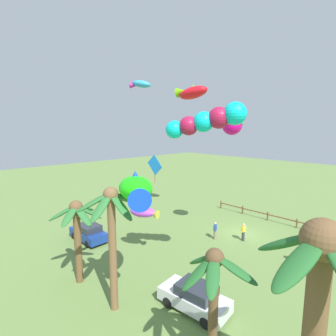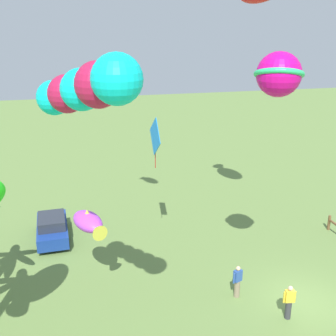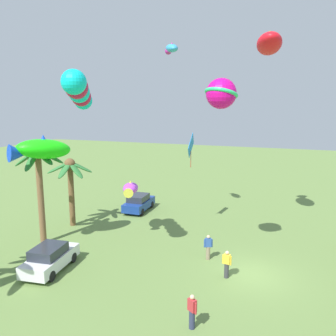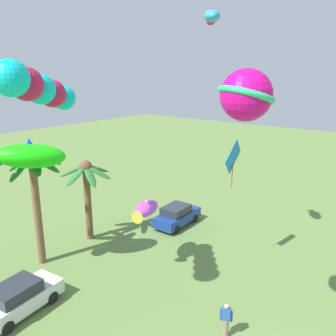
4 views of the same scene
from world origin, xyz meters
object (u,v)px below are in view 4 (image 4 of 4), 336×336
at_px(parked_car_0, 177,215).
at_px(parked_car_1, 19,298).
at_px(kite_fish_0, 26,156).
at_px(kite_fish_5, 212,16).
at_px(kite_diamond_6, 233,157).
at_px(palm_tree_2, 87,182).
at_px(kite_tube_4, 37,88).
at_px(kite_fish_1, 146,209).
at_px(palm_tree_3, 34,180).
at_px(spectator_0, 226,320).
at_px(kite_ball_3, 246,95).

distance_m(parked_car_0, parked_car_1, 12.24).
relative_size(kite_fish_0, kite_fish_5, 2.15).
bearing_deg(kite_diamond_6, palm_tree_2, 107.23).
xyz_separation_m(parked_car_0, kite_tube_4, (-11.40, -1.86, 9.55)).
height_order(kite_fish_0, kite_fish_1, kite_fish_0).
height_order(parked_car_1, kite_fish_0, kite_fish_0).
bearing_deg(palm_tree_3, kite_fish_1, -54.64).
height_order(kite_fish_0, kite_tube_4, kite_tube_4).
xyz_separation_m(spectator_0, kite_diamond_6, (5.11, 2.69, 5.67)).
xyz_separation_m(spectator_0, kite_fish_0, (-2.29, 10.46, 5.96)).
relative_size(palm_tree_2, palm_tree_3, 0.79).
bearing_deg(kite_fish_0, kite_fish_5, -40.11).
height_order(palm_tree_3, spectator_0, palm_tree_3).
relative_size(palm_tree_2, kite_diamond_6, 2.05).
height_order(palm_tree_2, kite_tube_4, kite_tube_4).
relative_size(kite_fish_0, kite_tube_4, 0.96).
xyz_separation_m(palm_tree_3, kite_tube_4, (-2.32, -4.97, 5.20)).
relative_size(parked_car_1, kite_diamond_6, 1.53).
relative_size(parked_car_1, kite_ball_3, 1.66).
height_order(parked_car_0, kite_ball_3, kite_ball_3).
bearing_deg(parked_car_1, palm_tree_2, 25.54).
distance_m(parked_car_1, kite_fish_5, 16.59).
bearing_deg(parked_car_0, spectator_0, -132.66).
distance_m(palm_tree_2, parked_car_0, 7.09).
bearing_deg(palm_tree_2, kite_tube_4, -139.40).
xyz_separation_m(palm_tree_2, spectator_0, (-2.33, -11.65, -3.21)).
bearing_deg(parked_car_0, kite_ball_3, -133.34).
relative_size(palm_tree_2, kite_ball_3, 2.23).
relative_size(spectator_0, kite_fish_5, 0.83).
height_order(palm_tree_3, kite_fish_5, kite_fish_5).
bearing_deg(kite_tube_4, kite_fish_1, -0.54).
height_order(kite_tube_4, kite_diamond_6, kite_tube_4).
height_order(parked_car_1, kite_diamond_6, kite_diamond_6).
bearing_deg(kite_diamond_6, kite_tube_4, 156.98).
bearing_deg(kite_tube_4, palm_tree_2, 40.60).
xyz_separation_m(spectator_0, kite_fish_1, (2.15, 6.39, 2.71)).
height_order(kite_ball_3, kite_fish_5, kite_fish_5).
bearing_deg(kite_fish_0, palm_tree_2, 14.43).
bearing_deg(palm_tree_3, kite_fish_5, -47.79).
distance_m(palm_tree_3, kite_fish_0, 2.12).
height_order(parked_car_0, kite_fish_5, kite_fish_5).
bearing_deg(kite_diamond_6, kite_fish_1, 128.63).
bearing_deg(kite_fish_5, kite_tube_4, 166.06).
distance_m(spectator_0, kite_fish_5, 14.41).
relative_size(kite_fish_1, kite_ball_3, 1.07).
bearing_deg(kite_diamond_6, palm_tree_3, 126.78).
bearing_deg(kite_fish_5, kite_ball_3, -139.99).
distance_m(palm_tree_3, parked_car_0, 10.53).
xyz_separation_m(parked_car_1, kite_fish_0, (2.29, 2.11, 6.02)).
xyz_separation_m(parked_car_1, kite_tube_4, (0.84, -1.90, 9.55)).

